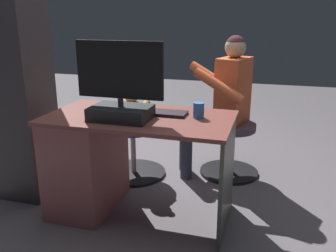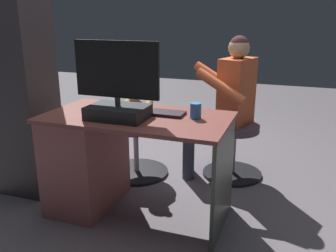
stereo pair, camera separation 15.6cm
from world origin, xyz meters
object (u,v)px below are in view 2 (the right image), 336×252
Objects in this scene: office_chair_teddy at (136,146)px; visitor_chair at (233,146)px; teddy_bear at (136,105)px; tv_remote at (97,112)px; computer_mouse at (116,106)px; monitor at (117,95)px; desk at (98,157)px; cup at (196,111)px; keyboard at (154,112)px; person at (225,98)px.

office_chair_teddy is 0.84m from visitor_chair.
teddy_bear is 0.69× the size of visitor_chair.
tv_remote is 0.78m from office_chair_teddy.
monitor is at bearing 121.57° from computer_mouse.
teddy_bear is 0.91m from visitor_chair.
tv_remote is at bearing 139.82° from desk.
desk is at bearing 87.70° from office_chair_teddy.
cup reaches higher than tv_remote.
keyboard is 4.38× the size of computer_mouse.
desk is 2.21× the size of office_chair_teddy.
teddy_bear reaches higher than desk.
visitor_chair is at bearing -163.59° from teddy_bear.
monitor is 1.27m from visitor_chair.
desk is 8.15× the size of tv_remote.
desk is at bearing -41.90° from tv_remote.
monitor is 5.82× the size of computer_mouse.
teddy_bear is at bearing -38.91° from cup.
person is (-0.51, -0.92, -0.17)m from monitor.
computer_mouse is at bearing -133.89° from desk.
visitor_chair is (-0.59, -0.95, -0.59)m from monitor.
desk is 12.73× the size of computer_mouse.
visitor_chair is at bearing -122.13° from monitor.
computer_mouse is at bearing -116.96° from tv_remote.
cup is 0.66× the size of tv_remote.
person reaches higher than visitor_chair.
computer_mouse reaches higher than keyboard.
computer_mouse is 0.96m from person.
visitor_chair is at bearing -162.75° from person.
person is at bearing -114.82° from keyboard.
desk reaches higher than office_chair_teddy.
monitor is at bearing 158.91° from tv_remote.
teddy_bear is at bearing -90.00° from office_chair_teddy.
visitor_chair is at bearing -134.32° from computer_mouse.
cup is 0.93m from visitor_chair.
monitor is (-0.23, 0.10, 0.48)m from desk.
cup is at bearing 141.09° from teddy_bear.
desk is 0.34m from tv_remote.
keyboard is at bearing 125.48° from teddy_bear.
monitor reaches higher than office_chair_teddy.
monitor is at bearing 20.19° from cup.
cup is at bearing -159.81° from monitor.
visitor_chair is (-0.43, -0.76, -0.45)m from keyboard.
tv_remote is 0.29× the size of visitor_chair.
keyboard is at bearing 60.78° from visitor_chair.
teddy_bear is at bearing -90.49° from tv_remote.
tv_remote is 0.27× the size of office_chair_teddy.
keyboard is 0.79m from office_chair_teddy.
keyboard is (-0.17, -0.18, -0.14)m from monitor.
person reaches higher than keyboard.
cup reaches higher than visitor_chair.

